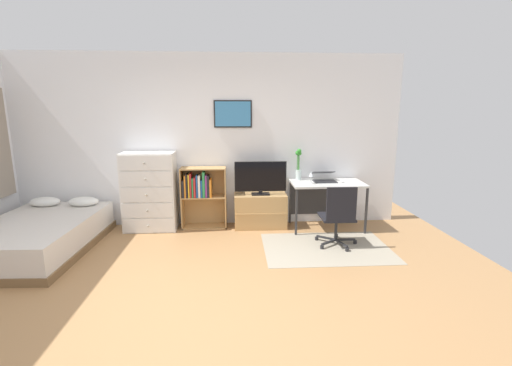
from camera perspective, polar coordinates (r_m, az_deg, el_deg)
The scene contains 14 objects.
ground_plane at distance 3.80m, azimuth -9.60°, elevation -17.68°, with size 7.20×7.20×0.00m, color #A87A4C.
wall_back_with_posters at distance 5.75m, azimuth -7.52°, elevation 6.65°, with size 6.12×0.09×2.70m.
area_rug at distance 5.03m, azimuth 11.17°, elevation -10.09°, with size 1.70×1.20×0.01m, color #9E937F.
bed at distance 5.58m, azimuth -31.39°, elevation -7.11°, with size 1.37×2.06×0.55m.
dresser at distance 5.73m, azimuth -16.60°, elevation -1.33°, with size 0.79×0.46×1.21m.
bookshelf at distance 5.68m, azimuth -8.82°, elevation -1.42°, with size 0.70×0.30×0.96m.
tv_stand at distance 5.70m, azimuth 0.70°, elevation -4.43°, with size 0.82×0.41×0.53m.
television at distance 5.55m, azimuth 0.73°, elevation 0.76°, with size 0.81×0.16×0.52m.
desk at distance 5.74m, azimuth 11.09°, elevation -1.00°, with size 1.12×0.65×0.74m.
office_chair at distance 4.95m, azimuth 13.04°, elevation -4.94°, with size 0.56×0.58×0.86m.
laptop at distance 5.72m, azimuth 10.78°, elevation 0.93°, with size 0.36×0.39×0.16m.
computer_mouse at distance 5.67m, azimuth 13.56°, elevation 0.24°, with size 0.06×0.10×0.03m, color silver.
bamboo_vase at distance 5.72m, azimuth 6.81°, elevation 3.09°, with size 0.10×0.11×0.50m.
wine_glass at distance 5.49m, azimuth 8.80°, elevation 1.32°, with size 0.07×0.07×0.18m.
Camera 1 is at (0.41, -3.29, 1.86)m, focal length 25.04 mm.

